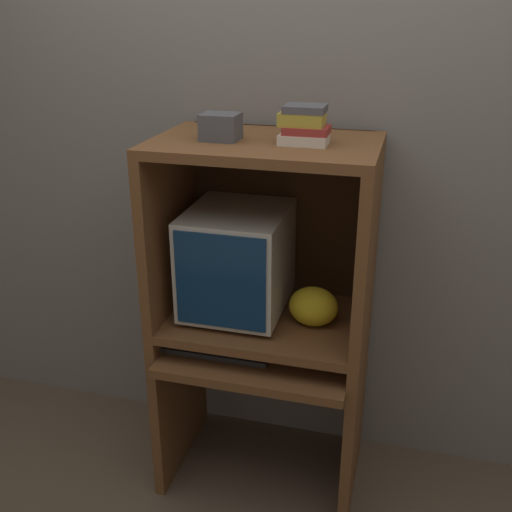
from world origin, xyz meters
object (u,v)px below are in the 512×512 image
object	(u,v)px
keyboard	(218,349)
book_stack	(304,125)
mouse	(287,359)
storage_box	(221,127)
crt_monitor	(237,260)
snack_bag	(313,306)

from	to	relation	value
keyboard	book_stack	bearing A→B (deg)	19.80
mouse	storage_box	world-z (taller)	storage_box
crt_monitor	keyboard	bearing A→B (deg)	-102.64
keyboard	storage_box	size ratio (longest dim) A/B	3.19
keyboard	mouse	world-z (taller)	mouse
mouse	crt_monitor	bearing A→B (deg)	146.05
keyboard	book_stack	distance (m)	0.92
keyboard	book_stack	xyz separation A→B (m)	(0.29, 0.11, 0.86)
keyboard	snack_bag	bearing A→B (deg)	18.42
storage_box	snack_bag	bearing A→B (deg)	3.27
snack_bag	mouse	bearing A→B (deg)	-121.49
keyboard	snack_bag	size ratio (longest dim) A/B	2.22
keyboard	mouse	xyz separation A→B (m)	(0.28, -0.00, 0.00)
book_stack	storage_box	distance (m)	0.29
keyboard	crt_monitor	bearing A→B (deg)	77.36
book_stack	storage_box	bearing A→B (deg)	-178.23
keyboard	mouse	bearing A→B (deg)	-0.78
crt_monitor	keyboard	distance (m)	0.35
book_stack	crt_monitor	bearing A→B (deg)	168.47
keyboard	snack_bag	distance (m)	0.41
crt_monitor	snack_bag	bearing A→B (deg)	-7.57
crt_monitor	keyboard	world-z (taller)	crt_monitor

